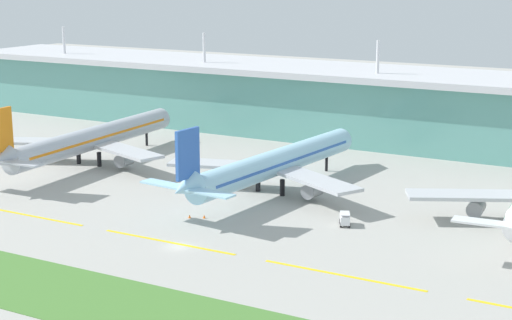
{
  "coord_description": "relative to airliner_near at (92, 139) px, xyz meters",
  "views": [
    {
      "loc": [
        78.05,
        -113.18,
        47.97
      ],
      "look_at": [
        -6.05,
        39.67,
        7.0
      ],
      "focal_mm": 57.12,
      "sensor_mm": 36.0,
      "label": 1
    }
  ],
  "objects": [
    {
      "name": "grass_verge",
      "position": [
        54.63,
        -68.07,
        -6.41
      ],
      "size": [
        300.0,
        18.0,
        0.1
      ],
      "primitive_type": "cube",
      "color": "#477A33",
      "rests_on": "ground"
    },
    {
      "name": "taxiway_stripe_mid_east",
      "position": [
        85.63,
        -40.93,
        -6.44
      ],
      "size": [
        28.0,
        0.7,
        0.04
      ],
      "primitive_type": "cube",
      "color": "yellow",
      "rests_on": "ground"
    },
    {
      "name": "baggage_cart",
      "position": [
        75.67,
        -16.42,
        -5.19
      ],
      "size": [
        3.25,
        4.02,
        2.48
      ],
      "color": "silver",
      "rests_on": "ground"
    },
    {
      "name": "safety_cone_nose_front",
      "position": [
        49.52,
        -25.54,
        -6.11
      ],
      "size": [
        0.56,
        0.56,
        0.7
      ],
      "primitive_type": "cone",
      "color": "orange",
      "rests_on": "ground"
    },
    {
      "name": "terminal_building",
      "position": [
        54.63,
        61.0,
        3.84
      ],
      "size": [
        288.0,
        34.0,
        29.19
      ],
      "color": "#5B9E93",
      "rests_on": "ground"
    },
    {
      "name": "taxiway_stripe_centre",
      "position": [
        51.63,
        -40.93,
        -6.44
      ],
      "size": [
        28.0,
        0.7,
        0.04
      ],
      "primitive_type": "cube",
      "color": "yellow",
      "rests_on": "ground"
    },
    {
      "name": "ground_plane",
      "position": [
        54.63,
        -42.25,
        -6.46
      ],
      "size": [
        600.0,
        600.0,
        0.0
      ],
      "primitive_type": "plane",
      "color": "#A8A59E"
    },
    {
      "name": "taxiway_stripe_mid_west",
      "position": [
        17.63,
        -40.93,
        -6.44
      ],
      "size": [
        28.0,
        0.7,
        0.04
      ],
      "primitive_type": "cube",
      "color": "yellow",
      "rests_on": "ground"
    },
    {
      "name": "airliner_middle",
      "position": [
        52.52,
        -1.59,
        -0.0
      ],
      "size": [
        48.54,
        68.53,
        18.9
      ],
      "color": "#9ED1EA",
      "rests_on": "ground"
    },
    {
      "name": "safety_cone_left_wingtip",
      "position": [
        46.89,
        -26.78,
        -6.11
      ],
      "size": [
        0.56,
        0.56,
        0.7
      ],
      "primitive_type": "cone",
      "color": "orange",
      "rests_on": "ground"
    },
    {
      "name": "airliner_near",
      "position": [
        0.0,
        0.0,
        0.0
      ],
      "size": [
        48.75,
        71.54,
        18.9
      ],
      "color": "#ADB2BC",
      "rests_on": "ground"
    }
  ]
}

